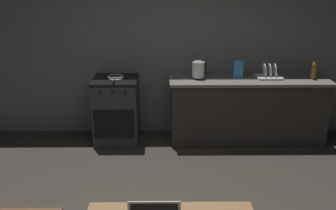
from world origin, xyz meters
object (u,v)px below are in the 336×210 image
Objects in this scene: frying_pan at (116,77)px; dish_rack at (269,75)px; electric_kettle at (198,70)px; cereal_box at (238,69)px; bottle at (314,69)px; stove_oven at (117,110)px.

dish_rack reaches higher than frying_pan.
cereal_box is at bearing 2.11° from electric_kettle.
bottle reaches higher than cereal_box.
cereal_box is at bearing 1.75° from frying_pan.
electric_kettle is 0.97m from dish_rack.
frying_pan is at bearing -179.16° from dish_rack.
bottle is 0.59m from dish_rack.
frying_pan is at bearing -178.25° from cereal_box.
stove_oven is 1.76m from cereal_box.
bottle is at bearing -0.42° from frying_pan.
dish_rack reaches higher than stove_oven.
cereal_box is at bearing 176.01° from bottle.
frying_pan is 1.66m from cereal_box.
cereal_box is at bearing 177.29° from dish_rack.
frying_pan is at bearing -178.43° from electric_kettle.
electric_kettle reaches higher than dish_rack.
frying_pan is (-1.11, -0.03, -0.09)m from electric_kettle.
bottle is at bearing -4.91° from dish_rack.
electric_kettle is 0.87× the size of bottle.
bottle is at bearing -1.02° from stove_oven.
stove_oven is 0.48m from frying_pan.
dish_rack is at bearing 0.07° from stove_oven.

